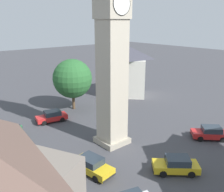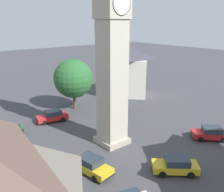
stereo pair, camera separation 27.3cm
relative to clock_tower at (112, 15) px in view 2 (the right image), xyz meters
The scene contains 10 objects.
ground_plane 13.72m from the clock_tower, 96.65° to the right, with size 200.00×200.00×0.00m, color #424247.
clock_tower is the anchor object (origin of this frame).
car_silver_kerb 16.49m from the clock_tower, 103.38° to the left, with size 4.38×2.47×1.53m.
car_red_corner 15.33m from the clock_tower, 85.20° to the right, with size 4.20×4.01×1.53m.
car_white_side 14.33m from the clock_tower, 147.41° to the right, with size 2.34×4.35×1.53m.
car_black_far 17.28m from the clock_tower, 136.92° to the left, with size 3.36×4.45×1.53m.
car_green_alley 17.29m from the clock_tower, 35.69° to the right, with size 4.11×4.11×1.53m.
pedestrian 16.96m from the clock_tower, 39.60° to the left, with size 0.25×0.56×1.69m.
tree 15.51m from the clock_tower, 77.96° to the left, with size 5.93×5.93×7.80m.
building_shop_left 21.16m from the clock_tower, 42.39° to the left, with size 9.25×9.36×9.17m.
Camera 2 is at (-16.15, -19.58, 13.22)m, focal length 39.75 mm.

